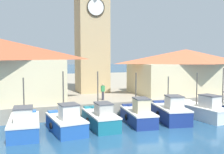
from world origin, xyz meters
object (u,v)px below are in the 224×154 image
object	(u,v)px
clock_tower	(92,31)
dock_worker_along_quay	(103,92)
dock_worker_near_tower	(50,95)
fishing_boat_left_outer	(66,122)
fishing_boat_mid_left	(138,115)
fishing_boat_left_inner	(100,118)
fishing_boat_mid_right	(202,110)
warehouse_right	(186,70)
fishing_boat_far_left	(24,124)
fishing_boat_center	(171,112)

from	to	relation	value
clock_tower	dock_worker_along_quay	xyz separation A→B (m)	(-0.57, -6.21, -6.35)
dock_worker_near_tower	dock_worker_along_quay	distance (m)	5.13
fishing_boat_left_outer	fishing_boat_mid_left	xyz separation A→B (m)	(6.04, 0.41, 0.01)
fishing_boat_left_inner	fishing_boat_mid_right	distance (m)	9.45
fishing_boat_left_inner	fishing_boat_mid_left	xyz separation A→B (m)	(3.28, 0.04, 0.02)
warehouse_right	dock_worker_along_quay	distance (m)	11.30
fishing_boat_mid_right	dock_worker_along_quay	bearing A→B (deg)	148.25
fishing_boat_left_inner	fishing_boat_mid_right	world-z (taller)	fishing_boat_left_inner
fishing_boat_far_left	dock_worker_along_quay	bearing A→B (deg)	32.16
clock_tower	warehouse_right	size ratio (longest dim) A/B	1.20
fishing_boat_center	dock_worker_along_quay	xyz separation A→B (m)	(-4.61, 4.76, 1.34)
fishing_boat_center	fishing_boat_mid_right	bearing A→B (deg)	-1.43
fishing_boat_center	dock_worker_near_tower	xyz separation A→B (m)	(-9.66, 3.88, 1.34)
dock_worker_along_quay	clock_tower	bearing A→B (deg)	84.79
fishing_boat_left_outer	clock_tower	world-z (taller)	clock_tower
fishing_boat_mid_left	clock_tower	size ratio (longest dim) A/B	0.32
fishing_boat_left_outer	dock_worker_along_quay	size ratio (longest dim) A/B	2.89
warehouse_right	dock_worker_along_quay	bearing A→B (deg)	-168.26
fishing_boat_far_left	fishing_boat_left_outer	distance (m)	2.96
fishing_boat_mid_right	warehouse_right	size ratio (longest dim) A/B	0.42
fishing_boat_mid_left	fishing_boat_mid_right	size ratio (longest dim) A/B	0.89
fishing_boat_left_inner	dock_worker_along_quay	world-z (taller)	fishing_boat_left_inner
fishing_boat_mid_right	warehouse_right	world-z (taller)	warehouse_right
fishing_boat_mid_left	clock_tower	distance (m)	13.33
fishing_boat_left_inner	fishing_boat_center	size ratio (longest dim) A/B	0.97
fishing_boat_far_left	clock_tower	size ratio (longest dim) A/B	0.33
fishing_boat_left_inner	warehouse_right	xyz separation A→B (m)	(12.57, 6.88, 3.15)
fishing_boat_left_outer	dock_worker_along_quay	world-z (taller)	fishing_boat_left_outer
fishing_boat_left_outer	dock_worker_along_quay	bearing A→B (deg)	48.69
fishing_boat_left_inner	fishing_boat_center	bearing A→B (deg)	-1.34
warehouse_right	fishing_boat_mid_left	bearing A→B (deg)	-143.59
fishing_boat_left_inner	fishing_boat_mid_left	bearing A→B (deg)	0.66
fishing_boat_far_left	fishing_boat_mid_right	bearing A→B (deg)	-0.89
fishing_boat_far_left	fishing_boat_left_inner	distance (m)	5.69
fishing_boat_far_left	fishing_boat_mid_right	distance (m)	15.14
fishing_boat_left_inner	fishing_boat_left_outer	bearing A→B (deg)	-172.27
fishing_boat_center	warehouse_right	bearing A→B (deg)	47.99
fishing_boat_center	warehouse_right	world-z (taller)	warehouse_right
fishing_boat_mid_left	fishing_boat_mid_right	world-z (taller)	fishing_boat_mid_left
fishing_boat_left_inner	dock_worker_near_tower	xyz separation A→B (m)	(-3.42, 3.74, 1.42)
fishing_boat_left_outer	fishing_boat_mid_left	bearing A→B (deg)	3.90
fishing_boat_center	clock_tower	world-z (taller)	clock_tower
fishing_boat_left_outer	fishing_boat_mid_right	xyz separation A→B (m)	(12.20, 0.15, 0.01)
fishing_boat_far_left	fishing_boat_center	xyz separation A→B (m)	(11.92, -0.16, 0.08)
dock_worker_near_tower	fishing_boat_center	bearing A→B (deg)	-21.89
fishing_boat_mid_right	fishing_boat_center	bearing A→B (deg)	178.57
clock_tower	fishing_boat_center	bearing A→B (deg)	-69.79
fishing_boat_left_outer	clock_tower	size ratio (longest dim) A/B	0.31
dock_worker_near_tower	fishing_boat_left_outer	bearing A→B (deg)	-80.72
fishing_boat_left_inner	clock_tower	bearing A→B (deg)	78.52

